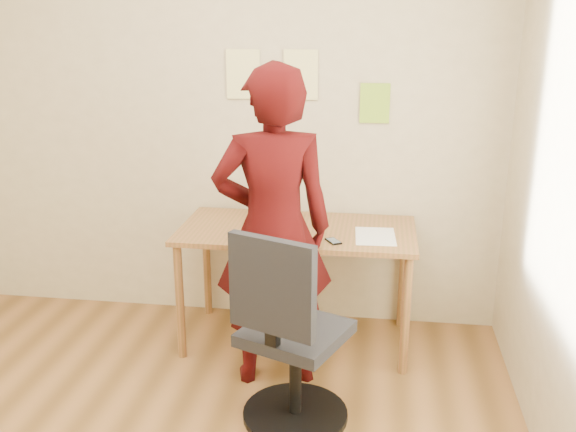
% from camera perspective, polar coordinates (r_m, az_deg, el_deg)
% --- Properties ---
extents(room, '(3.58, 3.58, 2.78)m').
position_cam_1_polar(room, '(2.49, -14.86, 2.84)').
color(room, brown).
rests_on(room, ground).
extents(desk, '(1.40, 0.70, 0.74)m').
position_cam_1_polar(desk, '(3.85, 0.81, -2.33)').
color(desk, '#925D32').
rests_on(desk, ground).
extents(laptop, '(0.31, 0.28, 0.21)m').
position_cam_1_polar(laptop, '(3.88, -1.46, -0.05)').
color(laptop, '#B2B2B9').
rests_on(laptop, desk).
extents(paper_sheet, '(0.24, 0.33, 0.00)m').
position_cam_1_polar(paper_sheet, '(3.72, 7.77, -1.79)').
color(paper_sheet, white).
rests_on(paper_sheet, desk).
extents(phone, '(0.10, 0.12, 0.01)m').
position_cam_1_polar(phone, '(3.60, 4.05, -2.24)').
color(phone, black).
rests_on(phone, desk).
extents(wall_note_left, '(0.21, 0.00, 0.30)m').
position_cam_1_polar(wall_note_left, '(4.06, -4.01, 12.46)').
color(wall_note_left, '#F7EE93').
rests_on(wall_note_left, room).
extents(wall_note_mid, '(0.21, 0.00, 0.30)m').
position_cam_1_polar(wall_note_mid, '(4.00, 1.14, 12.45)').
color(wall_note_mid, '#F7EE93').
rests_on(wall_note_mid, room).
extents(wall_note_right, '(0.18, 0.00, 0.24)m').
position_cam_1_polar(wall_note_right, '(3.99, 7.72, 9.90)').
color(wall_note_right, '#91C62C').
rests_on(wall_note_right, room).
extents(office_chair, '(0.59, 0.60, 1.02)m').
position_cam_1_polar(office_chair, '(3.14, 0.06, -11.39)').
color(office_chair, black).
rests_on(office_chair, ground).
extents(person, '(0.72, 0.56, 1.75)m').
position_cam_1_polar(person, '(3.38, -1.34, -1.21)').
color(person, '#350707').
rests_on(person, ground).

